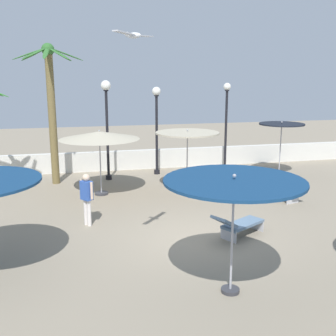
{
  "coord_description": "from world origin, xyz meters",
  "views": [
    {
      "loc": [
        -3.29,
        -10.56,
        4.63
      ],
      "look_at": [
        0.0,
        3.35,
        1.4
      ],
      "focal_mm": 44.0,
      "sensor_mm": 36.0,
      "label": 1
    }
  ],
  "objects": [
    {
      "name": "patio_umbrella_4",
      "position": [
        -2.25,
        5.36,
        2.35
      ],
      "size": [
        3.12,
        3.12,
        2.58
      ],
      "color": "#333338",
      "rests_on": "ground_plane"
    },
    {
      "name": "palm_tree_1",
      "position": [
        -4.05,
        7.56,
        3.7
      ],
      "size": [
        2.85,
        2.85,
        5.92
      ],
      "color": "brown",
      "rests_on": "ground_plane"
    },
    {
      "name": "lounge_chair_1",
      "position": [
        1.29,
        -0.03,
        0.4
      ],
      "size": [
        1.89,
        1.39,
        0.83
      ],
      "color": "#B7B7BC",
      "rests_on": "ground_plane"
    },
    {
      "name": "boundary_wall",
      "position": [
        0.0,
        9.56,
        0.48
      ],
      "size": [
        25.2,
        0.3,
        0.96
      ],
      "primitive_type": "cube",
      "color": "silver",
      "rests_on": "ground_plane"
    },
    {
      "name": "patio_umbrella_5",
      "position": [
        6.14,
        6.57,
        2.21
      ],
      "size": [
        2.06,
        2.06,
        2.57
      ],
      "color": "#333338",
      "rests_on": "ground_plane"
    },
    {
      "name": "lamp_post_0",
      "position": [
        -1.74,
        7.73,
        2.98
      ],
      "size": [
        0.43,
        0.43,
        4.42
      ],
      "color": "black",
      "rests_on": "ground_plane"
    },
    {
      "name": "seagull_0",
      "position": [
        -1.97,
        -1.92,
        5.42
      ],
      "size": [
        0.99,
        1.1,
        0.14
      ],
      "color": "white"
    },
    {
      "name": "patio_umbrella_3",
      "position": [
        1.17,
        4.95,
        2.31
      ],
      "size": [
        2.52,
        2.52,
        2.56
      ],
      "color": "#333338",
      "rests_on": "ground_plane"
    },
    {
      "name": "lounge_chair_0",
      "position": [
        4.44,
        2.94,
        0.41
      ],
      "size": [
        0.94,
        1.92,
        0.81
      ],
      "color": "#B7B7BC",
      "rests_on": "ground_plane"
    },
    {
      "name": "ground_plane",
      "position": [
        0.0,
        0.0,
        0.0
      ],
      "size": [
        56.0,
        56.0,
        0.0
      ],
      "primitive_type": "plane",
      "color": "gray"
    },
    {
      "name": "guest_0",
      "position": [
        -2.92,
        1.97,
        1.01
      ],
      "size": [
        0.41,
        0.46,
        1.67
      ],
      "color": "silver",
      "rests_on": "ground_plane"
    },
    {
      "name": "patio_umbrella_0",
      "position": [
        -0.08,
        -2.92,
        2.43
      ],
      "size": [
        2.94,
        2.94,
        2.66
      ],
      "color": "#333338",
      "rests_on": "ground_plane"
    },
    {
      "name": "lamp_post_1",
      "position": [
        0.62,
        8.27,
        2.67
      ],
      "size": [
        0.4,
        0.4,
        4.11
      ],
      "color": "black",
      "rests_on": "ground_plane"
    },
    {
      "name": "lamp_post_2",
      "position": [
        4.14,
        8.42,
        2.58
      ],
      "size": [
        0.36,
        0.36,
        4.27
      ],
      "color": "black",
      "rests_on": "ground_plane"
    }
  ]
}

